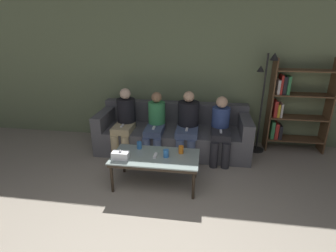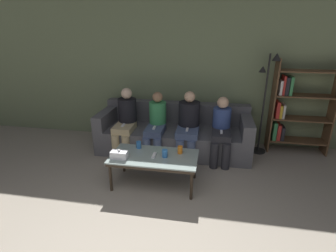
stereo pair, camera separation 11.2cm
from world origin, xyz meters
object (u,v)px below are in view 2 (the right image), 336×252
Objects in this scene: coffee_table at (154,158)px; cup_far_center at (165,153)px; standing_lamp at (266,94)px; seated_person_left_end at (126,119)px; bookshelf at (294,108)px; seated_person_mid_left at (156,124)px; cup_near_left at (139,145)px; seated_person_mid_right at (188,123)px; game_remote at (154,155)px; couch at (174,134)px; cup_near_right at (180,150)px; seated_person_right_end at (221,128)px; tissue_box at (119,155)px.

cup_far_center reaches higher than coffee_table.
seated_person_left_end is at bearing -170.73° from standing_lamp.
bookshelf is 1.52× the size of seated_person_mid_left.
coffee_table is 11.33× the size of cup_near_left.
cup_far_center is at bearing -70.88° from seated_person_mid_left.
seated_person_mid_right is at bearing 3.69° from seated_person_mid_left.
seated_person_mid_right is (0.54, 0.03, 0.03)m from seated_person_mid_left.
cup_near_left is at bearing 144.31° from game_remote.
seated_person_left_end is 0.54m from seated_person_mid_left.
couch is at bearing 14.67° from seated_person_left_end.
cup_far_center is (-0.19, -0.14, 0.00)m from cup_near_right.
standing_lamp is at bearing 30.24° from seated_person_right_end.
standing_lamp reaches higher than seated_person_right_end.
bookshelf is 0.58m from standing_lamp.
bookshelf is (2.37, 1.29, 0.30)m from cup_near_left.
cup_near_left is at bearing -148.41° from standing_lamp.
cup_far_center is (0.15, -0.01, 0.10)m from coffee_table.
bookshelf is at bearing 37.44° from cup_near_right.
bookshelf is at bearing 10.45° from seated_person_left_end.
tissue_box is at bearing -141.01° from seated_person_right_end.
seated_person_left_end reaches higher than seated_person_mid_left.
seated_person_mid_left is 1.03× the size of seated_person_right_end.
seated_person_right_end is (0.81, -0.24, 0.25)m from couch.
tissue_box is (-0.53, -1.33, 0.20)m from couch.
bookshelf is at bearing 32.75° from tissue_box.
seated_person_mid_right is 1.07× the size of seated_person_right_end.
couch is 1.53× the size of standing_lamp.
seated_person_mid_left is (-0.27, -0.24, 0.27)m from couch.
cup_near_left is at bearing 144.31° from coffee_table.
cup_near_left is 0.09× the size of seated_person_mid_right.
coffee_table is 11.01× the size of cup_near_right.
cup_near_right is 0.84m from seated_person_mid_right.
cup_near_left is 0.61m from cup_near_right.
tissue_box is at bearing -75.97° from seated_person_left_end.
seated_person_right_end is (0.56, 0.80, 0.05)m from cup_near_right.
couch is 1.19m from coffee_table.
cup_near_right reaches higher than game_remote.
seated_person_right_end reaches higher than game_remote.
cup_far_center is 0.10× the size of seated_person_left_end.
couch is 0.45m from seated_person_mid_right.
cup_near_right is at bearing 21.90° from coffee_table.
cup_near_left is 0.75m from seated_person_mid_left.
game_remote is at bearing 180.00° from coffee_table.
seated_person_mid_right is (0.63, 0.78, 0.10)m from cup_near_left.
standing_lamp is 2.39m from seated_person_left_end.
seated_person_mid_right is (1.08, 0.01, 0.00)m from seated_person_left_end.
standing_lamp reaches higher than cup_near_left.
game_remote is (-0.00, 0.00, 0.05)m from coffee_table.
seated_person_right_end is at bearing -149.76° from standing_lamp.
coffee_table is 0.47m from tissue_box.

